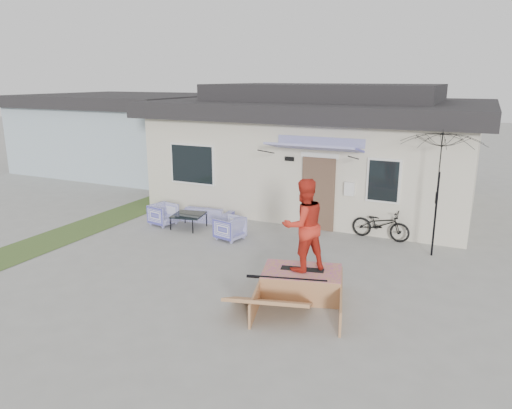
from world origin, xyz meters
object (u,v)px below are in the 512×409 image
at_px(armchair_left, 163,213).
at_px(armchair_right, 230,227).
at_px(loveseat, 207,211).
at_px(skater, 304,223).
at_px(patio_umbrella, 438,186).
at_px(skate_ramp, 302,283).
at_px(skateboard, 302,269).
at_px(bicycle, 381,221).
at_px(coffee_table, 189,221).

xyz_separation_m(armchair_left, armchair_right, (2.42, -0.33, -0.00)).
xyz_separation_m(loveseat, skater, (4.40, -3.63, 1.19)).
height_order(loveseat, skater, skater).
height_order(loveseat, patio_umbrella, patio_umbrella).
xyz_separation_m(armchair_right, skate_ramp, (2.97, -2.45, -0.08)).
relative_size(skate_ramp, skateboard, 2.41).
relative_size(bicycle, patio_umbrella, 0.67).
bearing_deg(armchair_left, loveseat, -36.45).
height_order(coffee_table, skate_ramp, skate_ramp).
bearing_deg(bicycle, skate_ramp, 175.70).
distance_m(armchair_left, skateboard, 6.03).
bearing_deg(patio_umbrella, armchair_right, -168.45).
bearing_deg(loveseat, armchair_left, 36.92).
bearing_deg(patio_umbrella, skate_ramp, -121.43).
bearing_deg(skater, coffee_table, -80.30).
relative_size(loveseat, skate_ramp, 0.76).
height_order(armchair_right, skateboard, armchair_right).
relative_size(armchair_right, skater, 0.37).
height_order(skate_ramp, skateboard, skateboard).
xyz_separation_m(loveseat, armchair_right, (1.44, -1.23, 0.04)).
bearing_deg(armchair_right, skater, 63.28).
bearing_deg(coffee_table, skater, -31.48).
relative_size(coffee_table, patio_umbrella, 0.36).
bearing_deg(skater, armchair_right, -87.88).
height_order(armchair_right, skate_ramp, armchair_right).
bearing_deg(loveseat, coffee_table, 76.60).
height_order(armchair_left, skateboard, armchair_left).
distance_m(armchair_left, coffee_table, 0.87).
relative_size(skate_ramp, skater, 1.12).
height_order(armchair_left, bicycle, bicycle).
distance_m(loveseat, bicycle, 5.17).
bearing_deg(loveseat, skater, 134.71).
bearing_deg(skateboard, skater, -102.18).
relative_size(loveseat, skater, 0.85).
relative_size(armchair_left, coffee_table, 0.82).
xyz_separation_m(patio_umbrella, skater, (-2.15, -3.44, -0.25)).
xyz_separation_m(loveseat, coffee_table, (-0.12, -0.86, -0.10)).
bearing_deg(skater, loveseat, -88.33).
bearing_deg(bicycle, coffee_table, 110.36).
distance_m(skateboard, skater, 0.95).
height_order(loveseat, bicycle, bicycle).
xyz_separation_m(loveseat, skate_ramp, (4.41, -3.68, -0.05)).
bearing_deg(armchair_left, skater, -106.04).
distance_m(armchair_right, skate_ramp, 3.85).
xyz_separation_m(loveseat, patio_umbrella, (6.55, -0.19, 1.44)).
distance_m(patio_umbrella, skater, 4.07).
xyz_separation_m(armchair_left, skater, (5.38, -2.73, 1.15)).
bearing_deg(skateboard, armchair_right, 128.75).
bearing_deg(patio_umbrella, skater, -121.96).
height_order(armchair_left, skate_ramp, armchair_left).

